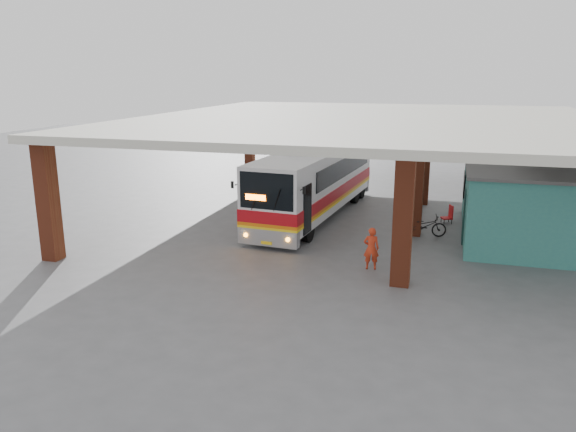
# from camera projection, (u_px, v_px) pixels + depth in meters

# --- Properties ---
(ground) EXTENTS (90.00, 90.00, 0.00)m
(ground) POSITION_uv_depth(u_px,v_px,m) (329.00, 249.00, 21.83)
(ground) COLOR #515154
(ground) RESTS_ON ground
(brick_columns) EXTENTS (20.10, 21.60, 4.35)m
(brick_columns) POSITION_uv_depth(u_px,v_px,m) (384.00, 174.00, 25.55)
(brick_columns) COLOR maroon
(brick_columns) RESTS_ON ground
(canopy_roof) EXTENTS (21.00, 23.00, 0.30)m
(canopy_roof) POSITION_uv_depth(u_px,v_px,m) (370.00, 120.00, 26.62)
(canopy_roof) COLOR beige
(canopy_roof) RESTS_ON brick_columns
(shop_building) EXTENTS (5.20, 8.20, 3.11)m
(shop_building) POSITION_uv_depth(u_px,v_px,m) (528.00, 200.00, 23.11)
(shop_building) COLOR #307A77
(shop_building) RESTS_ON ground
(coach_bus) EXTENTS (3.46, 11.94, 3.43)m
(coach_bus) POSITION_uv_depth(u_px,v_px,m) (315.00, 181.00, 26.43)
(coach_bus) COLOR silver
(coach_bus) RESTS_ON ground
(motorcycle) EXTENTS (1.88, 0.99, 0.94)m
(motorcycle) POSITION_uv_depth(u_px,v_px,m) (425.00, 226.00, 23.42)
(motorcycle) COLOR black
(motorcycle) RESTS_ON ground
(pedestrian) EXTENTS (0.60, 0.45, 1.50)m
(pedestrian) POSITION_uv_depth(u_px,v_px,m) (371.00, 248.00, 19.48)
(pedestrian) COLOR red
(pedestrian) RESTS_ON ground
(red_chair) EXTENTS (0.57, 0.57, 0.83)m
(red_chair) POSITION_uv_depth(u_px,v_px,m) (449.00, 215.00, 25.53)
(red_chair) COLOR red
(red_chair) RESTS_ON ground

